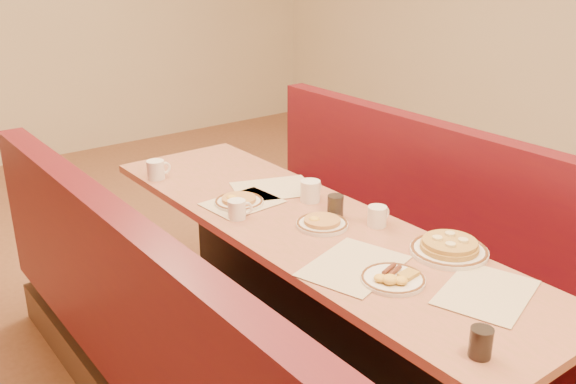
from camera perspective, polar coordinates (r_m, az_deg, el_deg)
ground at (r=3.23m, az=1.66°, el=-15.00°), size 8.00×8.00×0.00m
diner_table at (r=3.02m, az=1.73°, el=-9.27°), size 0.70×2.50×0.75m
booth_left at (r=2.70m, az=-10.86°, el=-14.14°), size 0.55×2.50×1.05m
booth_right at (r=3.48m, az=11.22°, el=-5.57°), size 0.55×2.50×1.05m
placemat_near_left at (r=2.48m, az=5.88°, el=-6.54°), size 0.47×0.41×0.00m
placemat_near_right at (r=2.40m, az=17.22°, el=-8.50°), size 0.45×0.39×0.00m
placemat_far_left at (r=3.06m, az=-4.07°, el=-0.96°), size 0.36×0.28×0.00m
placemat_far_right at (r=3.23m, az=-1.28°, el=0.31°), size 0.47×0.41×0.00m
pancake_plate at (r=2.64m, az=14.14°, el=-4.87°), size 0.31×0.31×0.07m
eggs_plate at (r=2.40m, az=9.33°, el=-7.59°), size 0.24×0.24×0.05m
extra_plate_mid at (r=2.81m, az=3.03°, el=-2.76°), size 0.23×0.23×0.05m
extra_plate_far at (r=3.05m, az=-4.40°, el=-0.81°), size 0.23×0.23×0.05m
coffee_mug_a at (r=2.83m, az=7.98°, el=-2.10°), size 0.12×0.08×0.09m
coffee_mug_b at (r=2.88m, az=-4.51°, el=-1.51°), size 0.11×0.08×0.09m
coffee_mug_c at (r=3.07m, az=2.04°, el=0.14°), size 0.13×0.10×0.10m
coffee_mug_d at (r=3.43m, az=-11.62°, el=2.00°), size 0.13×0.09×0.10m
soda_tumbler_near at (r=2.04m, az=16.77°, el=-12.70°), size 0.07×0.07×0.10m
soda_tumbler_mid at (r=2.90m, az=4.23°, el=-1.25°), size 0.07×0.07×0.10m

